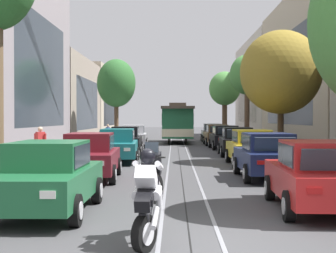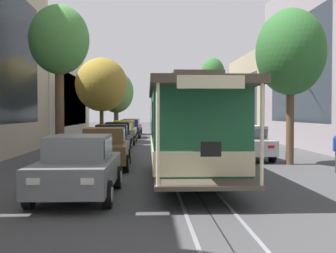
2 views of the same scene
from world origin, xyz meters
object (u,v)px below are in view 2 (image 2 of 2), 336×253
object	(u,v)px
parked_car_black_fourth_left	(222,136)
street_tree_kerb_left_near	(213,76)
parked_car_teal_mid_left	(206,131)
cable_car_trolley	(189,129)
parked_car_red_near_right	(131,127)
parked_car_grey_far_right	(79,166)
street_tree_kerb_right_mid	(59,42)
parked_car_yellow_mid_right	(124,131)
pedestrian_on_left_pavement	(246,128)
parked_car_green_near_left	(191,126)
parked_car_black_fifth_right	(112,140)
parked_car_brown_sixth_right	(105,148)
pedestrian_on_right_pavement	(222,125)
parked_car_maroon_second_left	(198,128)
motorcycle_with_rider	(167,125)
parked_car_silver_fifth_left	(245,142)
street_tree_kerb_left_second	(291,53)
parked_car_navy_second_right	(130,129)
street_tree_kerb_right_near	(116,92)
street_tree_kerb_right_second	(101,85)
parked_car_black_fourth_right	(118,134)

from	to	relation	value
parked_car_black_fourth_left	street_tree_kerb_left_near	xyz separation A→B (m)	(-1.85, -16.35, 4.97)
parked_car_teal_mid_left	cable_car_trolley	distance (m)	18.52
parked_car_red_near_right	street_tree_kerb_left_near	size ratio (longest dim) A/B	0.59
parked_car_grey_far_right	street_tree_kerb_right_mid	size ratio (longest dim) A/B	0.65
parked_car_red_near_right	parked_car_yellow_mid_right	world-z (taller)	same
pedestrian_on_left_pavement	street_tree_kerb_right_mid	bearing A→B (deg)	52.29
parked_car_green_near_left	pedestrian_on_left_pavement	distance (m)	11.68
parked_car_red_near_right	parked_car_black_fifth_right	world-z (taller)	same
parked_car_yellow_mid_right	parked_car_brown_sixth_right	xyz separation A→B (m)	(-0.12, 16.25, 0.00)
parked_car_green_near_left	pedestrian_on_right_pavement	size ratio (longest dim) A/B	2.58
parked_car_red_near_right	pedestrian_on_left_pavement	bearing A→B (deg)	130.49
parked_car_red_near_right	pedestrian_on_right_pavement	bearing A→B (deg)	168.65
parked_car_brown_sixth_right	street_tree_kerb_right_mid	size ratio (longest dim) A/B	0.65
parked_car_maroon_second_left	motorcycle_with_rider	xyz separation A→B (m)	(2.45, -8.68, 0.08)
parked_car_silver_fifth_left	street_tree_kerb_left_second	size ratio (longest dim) A/B	0.68
parked_car_silver_fifth_left	parked_car_navy_second_right	xyz separation A→B (m)	(6.12, -18.30, 0.00)
parked_car_grey_far_right	street_tree_kerb_right_near	xyz separation A→B (m)	(1.42, -33.13, 3.44)
parked_car_grey_far_right	motorcycle_with_rider	xyz separation A→B (m)	(-3.81, -36.13, 0.08)
street_tree_kerb_right_second	cable_car_trolley	bearing A→B (deg)	104.49
parked_car_red_near_right	parked_car_brown_sixth_right	bearing A→B (deg)	89.91
street_tree_kerb_left_near	parked_car_yellow_mid_right	bearing A→B (deg)	47.85
motorcycle_with_rider	parked_car_brown_sixth_right	bearing A→B (deg)	82.94
street_tree_kerb_left_second	pedestrian_on_left_pavement	distance (m)	15.91
parked_car_black_fourth_right	pedestrian_on_left_pavement	bearing A→B (deg)	-149.73
street_tree_kerb_right_mid	street_tree_kerb_left_near	bearing A→B (deg)	-113.06
parked_car_silver_fifth_left	street_tree_kerb_left_near	distance (m)	23.03
parked_car_black_fourth_right	parked_car_grey_far_right	xyz separation A→B (m)	(-0.10, 16.70, 0.00)
parked_car_black_fourth_right	parked_car_black_fourth_left	bearing A→B (deg)	164.51
parked_car_brown_sixth_right	street_tree_kerb_right_near	bearing A→B (deg)	-86.84
parked_car_maroon_second_left	street_tree_kerb_left_near	bearing A→B (deg)	-115.81
pedestrian_on_right_pavement	parked_car_grey_far_right	bearing A→B (deg)	73.90
parked_car_silver_fifth_left	street_tree_kerb_left_near	size ratio (longest dim) A/B	0.58
parked_car_grey_far_right	parked_car_black_fourth_right	bearing A→B (deg)	-89.64
parked_car_black_fourth_left	motorcycle_with_rider	world-z (taller)	motorcycle_with_rider
parked_car_navy_second_right	motorcycle_with_rider	size ratio (longest dim) A/B	2.32
parked_car_black_fourth_left	parked_car_navy_second_right	world-z (taller)	same
parked_car_red_near_right	street_tree_kerb_right_second	distance (m)	12.68
parked_car_teal_mid_left	pedestrian_on_left_pavement	distance (m)	3.54
parked_car_maroon_second_left	parked_car_silver_fifth_left	distance (m)	18.57
pedestrian_on_left_pavement	parked_car_yellow_mid_right	bearing A→B (deg)	-0.28
parked_car_maroon_second_left	cable_car_trolley	distance (m)	24.95
parked_car_teal_mid_left	parked_car_brown_sixth_right	size ratio (longest dim) A/B	1.01
parked_car_black_fourth_left	pedestrian_on_left_pavement	world-z (taller)	pedestrian_on_left_pavement
parked_car_green_near_left	parked_car_navy_second_right	size ratio (longest dim) A/B	1.00
parked_car_black_fourth_left	parked_car_navy_second_right	xyz separation A→B (m)	(6.10, -12.24, 0.00)
parked_car_silver_fifth_left	parked_car_grey_far_right	size ratio (longest dim) A/B	1.01
parked_car_black_fourth_left	street_tree_kerb_right_near	distance (m)	20.05
parked_car_green_near_left	parked_car_red_near_right	world-z (taller)	same
parked_car_brown_sixth_right	street_tree_kerb_right_mid	world-z (taller)	street_tree_kerb_right_mid
parked_car_silver_fifth_left	parked_car_navy_second_right	distance (m)	19.30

